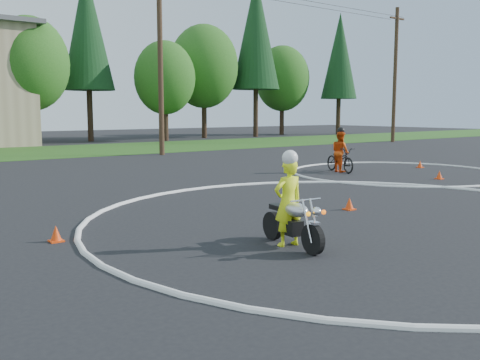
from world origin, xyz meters
TOP-DOWN VIEW (x-y plane):
  - grass_strip at (0.00, 27.00)m, footprint 120.00×10.00m
  - course_markings at (2.17, 4.35)m, footprint 19.05×19.05m
  - primary_motorcycle at (-2.87, 2.17)m, footprint 0.62×1.73m
  - rider_primary_grp at (-2.87, 2.30)m, footprint 0.60×0.44m
  - rider_second_grp at (6.51, 9.58)m, footprint 1.09×1.91m
  - traffic_cones at (4.35, 3.12)m, footprint 21.23×12.32m
  - treeline at (14.78, 34.61)m, footprint 38.20×8.10m
  - utility_poles at (5.00, 21.00)m, footprint 41.60×1.12m

SIDE VIEW (x-z plane):
  - course_markings at x=2.17m, z-range -0.05..0.07m
  - grass_strip at x=0.00m, z-range 0.00..0.02m
  - traffic_cones at x=4.35m, z-range -0.01..0.29m
  - primary_motorcycle at x=-2.87m, z-range -0.01..0.90m
  - rider_second_grp at x=6.51m, z-range -0.26..1.48m
  - rider_primary_grp at x=-2.87m, z-range -0.03..1.66m
  - utility_poles at x=5.00m, z-range 0.20..10.20m
  - treeline at x=14.78m, z-range -0.64..13.88m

